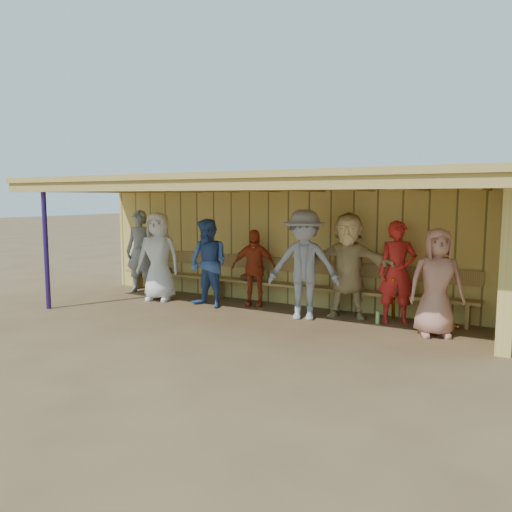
{
  "coord_description": "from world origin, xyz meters",
  "views": [
    {
      "loc": [
        4.52,
        -7.62,
        2.13
      ],
      "look_at": [
        0.0,
        0.35,
        1.05
      ],
      "focal_mm": 35.0,
      "sensor_mm": 36.0,
      "label": 1
    }
  ],
  "objects_px": {
    "player_h": "(436,282)",
    "player_a": "(140,251)",
    "player_c": "(209,263)",
    "player_b": "(158,256)",
    "bench": "(275,278)",
    "player_d": "(254,268)",
    "player_e": "(304,265)",
    "player_g": "(397,272)",
    "player_f": "(348,265)"
  },
  "relations": [
    {
      "from": "player_e",
      "to": "player_h",
      "type": "relative_size",
      "value": 1.15
    },
    {
      "from": "player_d",
      "to": "player_e",
      "type": "relative_size",
      "value": 0.78
    },
    {
      "from": "player_g",
      "to": "player_h",
      "type": "distance_m",
      "value": 0.9
    },
    {
      "from": "player_a",
      "to": "player_b",
      "type": "relative_size",
      "value": 1.01
    },
    {
      "from": "player_a",
      "to": "player_d",
      "type": "height_order",
      "value": "player_a"
    },
    {
      "from": "player_g",
      "to": "player_h",
      "type": "height_order",
      "value": "player_g"
    },
    {
      "from": "player_c",
      "to": "player_h",
      "type": "bearing_deg",
      "value": 7.8
    },
    {
      "from": "player_d",
      "to": "player_c",
      "type": "bearing_deg",
      "value": -161.47
    },
    {
      "from": "player_d",
      "to": "player_h",
      "type": "xyz_separation_m",
      "value": [
        3.53,
        -0.53,
        0.08
      ]
    },
    {
      "from": "player_d",
      "to": "player_g",
      "type": "xyz_separation_m",
      "value": [
        2.8,
        0.0,
        0.12
      ]
    },
    {
      "from": "player_f",
      "to": "player_e",
      "type": "bearing_deg",
      "value": -154.2
    },
    {
      "from": "player_a",
      "to": "player_e",
      "type": "height_order",
      "value": "player_e"
    },
    {
      "from": "player_g",
      "to": "bench",
      "type": "bearing_deg",
      "value": 149.64
    },
    {
      "from": "player_h",
      "to": "player_a",
      "type": "bearing_deg",
      "value": 151.83
    },
    {
      "from": "player_b",
      "to": "player_a",
      "type": "bearing_deg",
      "value": 134.35
    },
    {
      "from": "player_b",
      "to": "player_g",
      "type": "xyz_separation_m",
      "value": [
        4.77,
        0.53,
        -0.04
      ]
    },
    {
      "from": "player_b",
      "to": "player_f",
      "type": "xyz_separation_m",
      "value": [
        3.92,
        0.47,
        0.02
      ]
    },
    {
      "from": "player_c",
      "to": "player_h",
      "type": "distance_m",
      "value": 4.23
    },
    {
      "from": "player_e",
      "to": "player_f",
      "type": "relative_size",
      "value": 1.03
    },
    {
      "from": "player_d",
      "to": "bench",
      "type": "distance_m",
      "value": 0.49
    },
    {
      "from": "player_a",
      "to": "player_c",
      "type": "relative_size",
      "value": 1.08
    },
    {
      "from": "player_a",
      "to": "player_g",
      "type": "relative_size",
      "value": 1.06
    },
    {
      "from": "player_b",
      "to": "player_g",
      "type": "bearing_deg",
      "value": -12.28
    },
    {
      "from": "player_b",
      "to": "player_c",
      "type": "height_order",
      "value": "player_b"
    },
    {
      "from": "player_a",
      "to": "player_d",
      "type": "relative_size",
      "value": 1.23
    },
    {
      "from": "bench",
      "to": "player_d",
      "type": "bearing_deg",
      "value": -135.6
    },
    {
      "from": "player_a",
      "to": "bench",
      "type": "bearing_deg",
      "value": -8.03
    },
    {
      "from": "player_b",
      "to": "player_e",
      "type": "bearing_deg",
      "value": -18.67
    },
    {
      "from": "player_g",
      "to": "player_f",
      "type": "bearing_deg",
      "value": 160.23
    },
    {
      "from": "player_a",
      "to": "player_e",
      "type": "bearing_deg",
      "value": -20.88
    },
    {
      "from": "player_b",
      "to": "bench",
      "type": "bearing_deg",
      "value": 1.43
    },
    {
      "from": "player_b",
      "to": "player_f",
      "type": "height_order",
      "value": "player_f"
    },
    {
      "from": "player_d",
      "to": "player_f",
      "type": "xyz_separation_m",
      "value": [
        1.94,
        -0.05,
        0.18
      ]
    },
    {
      "from": "player_c",
      "to": "player_d",
      "type": "distance_m",
      "value": 0.89
    },
    {
      "from": "player_b",
      "to": "player_g",
      "type": "distance_m",
      "value": 4.8
    },
    {
      "from": "player_h",
      "to": "player_e",
      "type": "bearing_deg",
      "value": 156.12
    },
    {
      "from": "player_b",
      "to": "player_h",
      "type": "height_order",
      "value": "player_b"
    },
    {
      "from": "player_a",
      "to": "player_c",
      "type": "xyz_separation_m",
      "value": [
        2.2,
        -0.5,
        -0.07
      ]
    },
    {
      "from": "player_g",
      "to": "player_d",
      "type": "bearing_deg",
      "value": 156.64
    },
    {
      "from": "player_d",
      "to": "player_e",
      "type": "height_order",
      "value": "player_e"
    },
    {
      "from": "player_f",
      "to": "player_h",
      "type": "xyz_separation_m",
      "value": [
        1.58,
        -0.48,
        -0.1
      ]
    },
    {
      "from": "player_c",
      "to": "bench",
      "type": "distance_m",
      "value": 1.36
    },
    {
      "from": "player_g",
      "to": "player_h",
      "type": "xyz_separation_m",
      "value": [
        0.73,
        -0.53,
        -0.03
      ]
    },
    {
      "from": "player_g",
      "to": "player_h",
      "type": "bearing_deg",
      "value": -59.5
    },
    {
      "from": "player_e",
      "to": "player_f",
      "type": "height_order",
      "value": "player_e"
    },
    {
      "from": "player_c",
      "to": "player_d",
      "type": "height_order",
      "value": "player_c"
    },
    {
      "from": "player_b",
      "to": "player_d",
      "type": "distance_m",
      "value": 2.05
    },
    {
      "from": "player_d",
      "to": "player_e",
      "type": "xyz_separation_m",
      "value": [
        1.31,
        -0.53,
        0.21
      ]
    },
    {
      "from": "player_d",
      "to": "player_b",
      "type": "bearing_deg",
      "value": 175.36
    },
    {
      "from": "player_b",
      "to": "player_g",
      "type": "height_order",
      "value": "player_b"
    }
  ]
}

